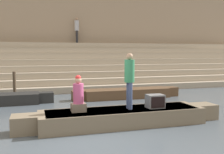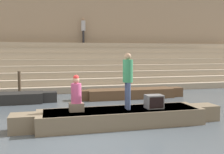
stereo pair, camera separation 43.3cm
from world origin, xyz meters
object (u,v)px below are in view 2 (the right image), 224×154
(moored_boat_distant, at_px, (131,93))
(rowboat_main, at_px, (121,117))
(person_on_steps, at_px, (83,28))
(person_rowing, at_px, (76,96))
(mooring_post, at_px, (20,85))
(person_standing, at_px, (128,77))
(tv_set, at_px, (154,102))

(moored_boat_distant, bearing_deg, rowboat_main, -109.91)
(person_on_steps, bearing_deg, person_rowing, -40.09)
(rowboat_main, relative_size, mooring_post, 4.86)
(person_standing, distance_m, person_rowing, 1.68)
(rowboat_main, xyz_separation_m, tv_set, (1.05, -0.11, 0.45))
(tv_set, relative_size, moored_boat_distant, 0.10)
(rowboat_main, distance_m, moored_boat_distant, 4.97)
(moored_boat_distant, relative_size, person_on_steps, 3.14)
(person_on_steps, bearing_deg, tv_set, -27.39)
(rowboat_main, bearing_deg, person_standing, -9.06)
(tv_set, xyz_separation_m, mooring_post, (-4.61, 5.92, -0.04))
(moored_boat_distant, distance_m, mooring_post, 5.51)
(person_rowing, height_order, moored_boat_distant, person_rowing)
(person_on_steps, bearing_deg, mooring_post, -68.37)
(tv_set, xyz_separation_m, person_on_steps, (-0.73, 11.03, 3.27))
(rowboat_main, xyz_separation_m, moored_boat_distant, (1.81, 4.63, -0.02))
(moored_boat_distant, distance_m, person_on_steps, 7.46)
(mooring_post, bearing_deg, person_on_steps, 52.79)
(mooring_post, bearing_deg, person_standing, -57.21)
(person_standing, relative_size, person_on_steps, 0.99)
(tv_set, distance_m, person_on_steps, 11.52)
(person_standing, height_order, person_on_steps, person_on_steps)
(tv_set, bearing_deg, moored_boat_distant, 79.40)
(person_on_steps, bearing_deg, person_standing, -31.80)
(person_rowing, relative_size, mooring_post, 0.81)
(mooring_post, bearing_deg, rowboat_main, -58.50)
(rowboat_main, bearing_deg, person_rowing, 176.43)
(mooring_post, distance_m, person_on_steps, 7.22)
(person_rowing, bearing_deg, mooring_post, 97.09)
(moored_boat_distant, xyz_separation_m, mooring_post, (-5.37, 1.17, 0.43))
(mooring_post, xyz_separation_m, person_on_steps, (3.88, 5.11, 3.31))
(person_rowing, distance_m, moored_boat_distant, 5.63)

